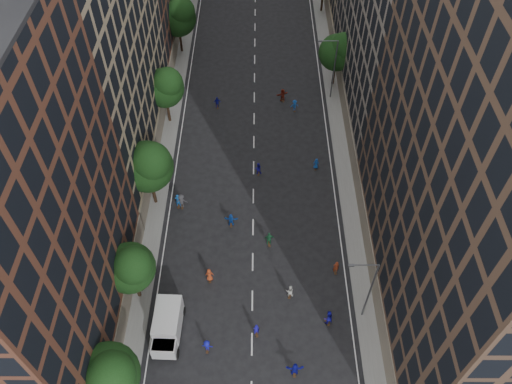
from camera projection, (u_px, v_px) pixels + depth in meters
ground at (254, 121)px, 66.40m from camera, size 240.00×240.00×0.00m
sidewalk_left at (171, 86)px, 71.24m from camera, size 4.00×105.00×0.15m
sidewalk_right at (338, 86)px, 71.18m from camera, size 4.00×105.00×0.15m
bldg_left_b at (65, 26)px, 50.27m from camera, size 14.00×26.00×34.00m
bldg_right_a at (511, 164)px, 36.44m from camera, size 14.00×30.00×36.00m
tree_left_0 at (108, 376)px, 38.46m from camera, size 5.20×5.20×8.83m
tree_left_1 at (131, 267)px, 45.26m from camera, size 4.80×4.80×8.21m
tree_left_2 at (149, 165)px, 52.41m from camera, size 5.60×5.60×9.45m
tree_left_3 at (165, 86)px, 61.91m from camera, size 5.00×5.00×8.58m
tree_left_4 at (179, 16)px, 72.06m from camera, size 5.40×5.40×9.08m
tree_right_a at (339, 51)px, 67.18m from camera, size 5.00×5.00×8.39m
streetlamp_near at (368, 288)px, 44.29m from camera, size 2.64×0.22×9.06m
streetlamp_far at (333, 66)px, 65.68m from camera, size 2.64×0.22×9.06m
cargo_van at (167, 326)px, 45.92m from camera, size 2.65×5.34×2.79m
skater_1 at (256, 330)px, 46.39m from camera, size 0.66×0.51×1.61m
skater_2 at (328, 318)px, 47.00m from camera, size 1.13×1.03×1.90m
skater_3 at (207, 346)px, 45.40m from camera, size 1.04×0.66×1.53m
skater_4 at (160, 337)px, 45.91m from camera, size 1.00×0.71×1.57m
skater_5 at (295, 369)px, 43.90m from camera, size 1.63×0.56×1.74m
skater_6 at (209, 275)px, 50.12m from camera, size 0.86×0.58×1.71m
skater_7 at (336, 267)px, 50.75m from camera, size 0.64×0.44×1.67m
skater_8 at (290, 291)px, 48.99m from camera, size 0.84×0.69×1.62m
skater_9 at (182, 201)px, 56.21m from camera, size 1.26×0.75×1.92m
skater_10 at (269, 239)px, 52.89m from camera, size 1.15×0.61×1.87m
skater_11 at (231, 220)px, 54.64m from camera, size 1.57×0.60×1.66m
skater_12 at (316, 164)px, 60.28m from camera, size 0.79×0.57×1.49m
skater_13 at (178, 201)px, 56.27m from camera, size 0.74×0.52×1.91m
skater_14 at (258, 169)px, 59.64m from camera, size 0.84×0.67×1.67m
skater_15 at (294, 106)px, 67.22m from camera, size 1.16×0.81×1.64m
skater_16 at (217, 103)px, 67.60m from camera, size 1.01×0.52×1.66m
skater_17 at (283, 95)px, 68.48m from camera, size 1.77×1.17×1.83m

